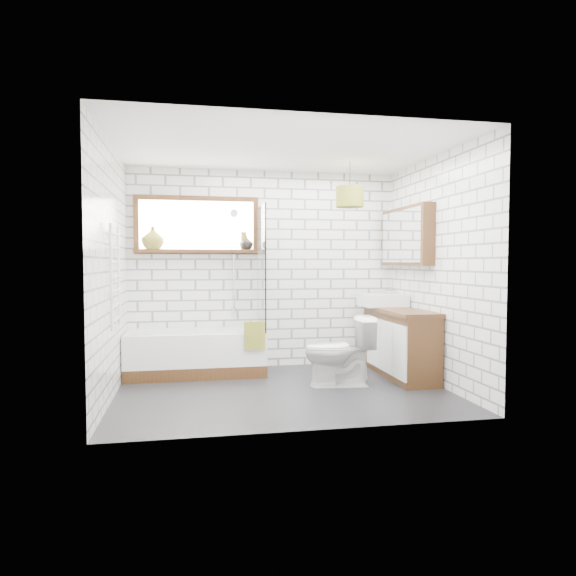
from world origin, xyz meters
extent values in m
cube|color=black|center=(0.00, 0.00, -0.01)|extent=(3.40, 2.60, 0.01)
cube|color=white|center=(0.00, 0.00, 2.50)|extent=(3.40, 2.60, 0.01)
cube|color=white|center=(0.00, 1.30, 1.25)|extent=(3.40, 0.01, 2.50)
cube|color=white|center=(0.00, -1.30, 1.25)|extent=(3.40, 0.01, 2.50)
cube|color=white|center=(-1.70, 0.00, 1.25)|extent=(0.01, 2.60, 2.50)
cube|color=white|center=(1.70, 0.00, 1.25)|extent=(0.01, 2.60, 2.50)
cube|color=#371F0F|center=(-0.85, 1.26, 1.80)|extent=(1.52, 0.16, 0.68)
cube|color=white|center=(-1.66, 0.00, 1.20)|extent=(0.06, 0.52, 1.00)
cube|color=#371F0F|center=(1.62, 0.60, 1.65)|extent=(0.16, 1.20, 0.70)
cylinder|color=silver|center=(-0.40, 1.26, 1.35)|extent=(0.02, 0.02, 1.30)
cube|color=white|center=(-0.88, 0.94, 0.26)|extent=(1.62, 0.71, 0.52)
cube|color=white|center=(-0.09, 0.94, 1.27)|extent=(0.02, 0.72, 1.50)
cube|color=olive|center=(-0.22, 0.59, 0.50)|extent=(0.24, 0.06, 0.32)
cube|color=tan|center=(-0.22, 0.59, 0.50)|extent=(0.20, 0.05, 0.26)
cube|color=#371F0F|center=(1.48, 0.43, 0.40)|extent=(0.45, 1.38, 0.79)
cube|color=white|center=(1.42, 0.84, 0.87)|extent=(0.53, 0.46, 0.15)
cylinder|color=silver|center=(1.58, 0.84, 0.92)|extent=(0.03, 0.03, 0.15)
imported|color=white|center=(0.64, 0.09, 0.38)|extent=(0.50, 0.78, 0.76)
imported|color=olive|center=(-1.38, 1.23, 1.62)|extent=(0.30, 0.30, 0.28)
imported|color=black|center=(-0.25, 1.23, 1.57)|extent=(0.20, 0.20, 0.18)
cylinder|color=olive|center=(-0.28, 1.23, 1.59)|extent=(0.09, 0.09, 0.22)
cylinder|color=olive|center=(0.89, 0.54, 2.10)|extent=(0.32, 0.32, 0.24)
camera|label=1|loc=(-0.95, -5.21, 1.34)|focal=32.00mm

